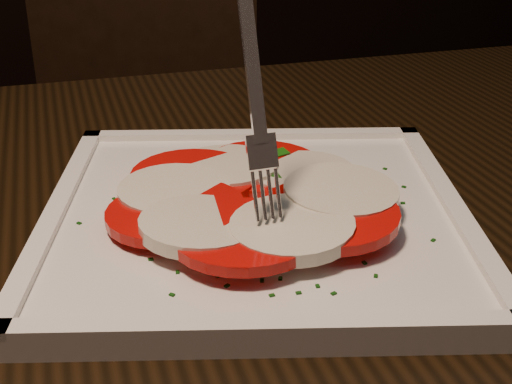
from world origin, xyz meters
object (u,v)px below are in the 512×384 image
at_px(table, 337,287).
at_px(chair, 142,140).
at_px(plate, 256,218).
at_px(fork, 250,75).

distance_m(table, chair, 0.74).
relative_size(chair, plate, 2.89).
xyz_separation_m(chair, fork, (-0.05, -0.78, 0.34)).
bearing_deg(chair, plate, -72.47).
relative_size(chair, fork, 5.16).
xyz_separation_m(table, plate, (-0.09, -0.04, 0.11)).
bearing_deg(fork, chair, 86.80).
distance_m(plate, fork, 0.12).
height_order(chair, plate, chair).
relative_size(table, plate, 3.83).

